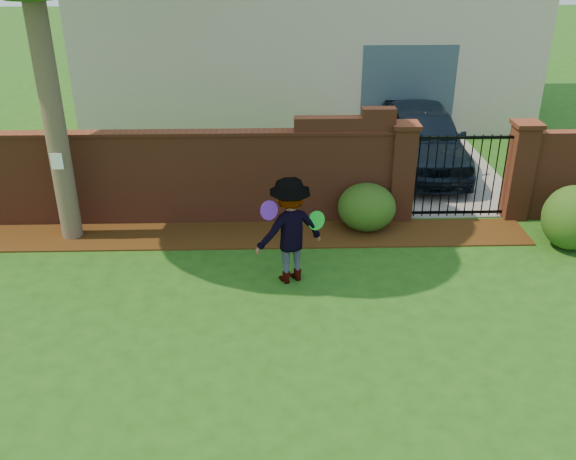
{
  "coord_description": "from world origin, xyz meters",
  "views": [
    {
      "loc": [
        -0.02,
        -6.77,
        5.03
      ],
      "look_at": [
        0.22,
        1.4,
        1.05
      ],
      "focal_mm": 38.95,
      "sensor_mm": 36.0,
      "label": 1
    }
  ],
  "objects_px": {
    "man": "(290,231)",
    "frisbee_purple": "(269,210)",
    "car": "(424,140)",
    "frisbee_green": "(316,221)"
  },
  "relations": [
    {
      "from": "man",
      "to": "frisbee_purple",
      "type": "height_order",
      "value": "man"
    },
    {
      "from": "car",
      "to": "frisbee_green",
      "type": "distance_m",
      "value": 5.42
    },
    {
      "from": "man",
      "to": "frisbee_purple",
      "type": "bearing_deg",
      "value": 14.35
    },
    {
      "from": "frisbee_purple",
      "to": "frisbee_green",
      "type": "distance_m",
      "value": 0.87
    },
    {
      "from": "frisbee_purple",
      "to": "car",
      "type": "bearing_deg",
      "value": 55.49
    },
    {
      "from": "car",
      "to": "man",
      "type": "height_order",
      "value": "man"
    },
    {
      "from": "man",
      "to": "frisbee_green",
      "type": "distance_m",
      "value": 0.43
    },
    {
      "from": "frisbee_purple",
      "to": "frisbee_green",
      "type": "relative_size",
      "value": 0.96
    },
    {
      "from": "frisbee_purple",
      "to": "frisbee_green",
      "type": "xyz_separation_m",
      "value": [
        0.72,
        0.36,
        -0.34
      ]
    },
    {
      "from": "man",
      "to": "frisbee_green",
      "type": "relative_size",
      "value": 5.65
    }
  ]
}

